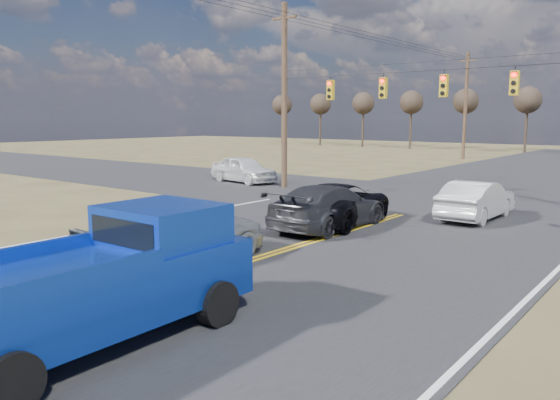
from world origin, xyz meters
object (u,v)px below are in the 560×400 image
Objects in this scene: pickup_truck at (102,281)px; white_car_queue at (476,200)px; cross_car_west at (243,169)px; dgrey_car_queue at (329,207)px; silver_suv at (174,231)px; black_suv at (339,203)px.

pickup_truck reaches higher than white_car_queue.
cross_car_west is (-15.26, 3.57, 0.06)m from white_car_queue.
pickup_truck is 1.13× the size of dgrey_car_queue.
silver_suv is 18.83m from cross_car_west.
black_suv is 5.42m from white_car_queue.
pickup_truck is at bearing 86.59° from white_car_queue.
cross_car_west is (-14.16, 19.31, -0.28)m from pickup_truck.
cross_car_west reaches higher than white_car_queue.
silver_suv is at bearing 71.22° from white_car_queue.
pickup_truck is 1.33× the size of white_car_queue.
cross_car_west is (-11.49, 7.46, 0.06)m from black_suv.
dgrey_car_queue is at bearing -91.80° from silver_suv.
pickup_truck reaches higher than dgrey_car_queue.
pickup_truck is at bearing -133.92° from cross_car_west.
silver_suv is at bearing 124.48° from pickup_truck.
cross_car_west reaches higher than dgrey_car_queue.
dgrey_car_queue is at bearing -116.15° from cross_car_west.
black_suv is (-2.67, 11.85, -0.35)m from pickup_truck.
black_suv is at bearing -89.07° from silver_suv.
white_car_queue is at bearing -141.43° from black_suv.
white_car_queue is at bearing -125.35° from dgrey_car_queue.
silver_suv is 7.69m from black_suv.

